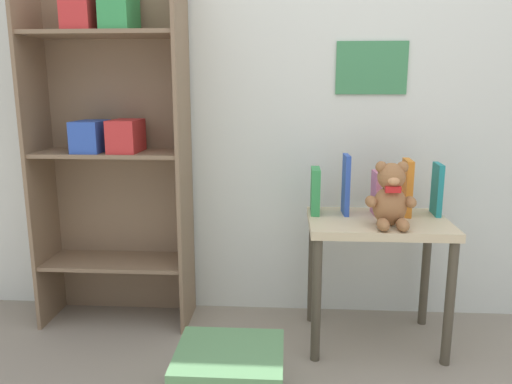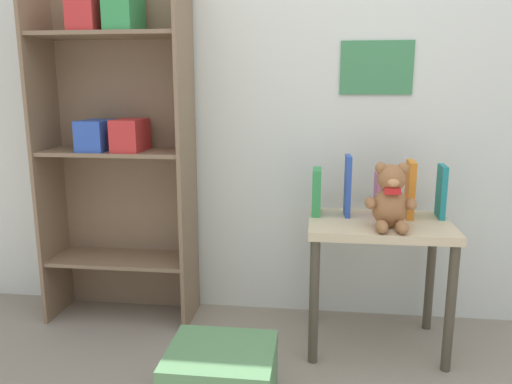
{
  "view_description": "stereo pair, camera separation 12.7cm",
  "coord_description": "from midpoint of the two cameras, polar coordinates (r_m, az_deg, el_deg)",
  "views": [
    {
      "loc": [
        -0.12,
        -1.08,
        1.14
      ],
      "look_at": [
        -0.26,
        1.09,
        0.67
      ],
      "focal_mm": 35.0,
      "sensor_mm": 36.0,
      "label": 1
    },
    {
      "loc": [
        0.0,
        -1.07,
        1.14
      ],
      "look_at": [
        -0.26,
        1.09,
        0.67
      ],
      "focal_mm": 35.0,
      "sensor_mm": 36.0,
      "label": 2
    }
  ],
  "objects": [
    {
      "name": "book_standing_pink",
      "position": [
        2.28,
        11.99,
        -0.11
      ],
      "size": [
        0.03,
        0.12,
        0.19
      ],
      "primitive_type": "cube",
      "rotation": [
        0.0,
        0.0,
        0.04
      ],
      "color": "#D17093",
      "rests_on": "display_table"
    },
    {
      "name": "book_standing_green",
      "position": [
        2.26,
        5.19,
        0.13
      ],
      "size": [
        0.04,
        0.14,
        0.21
      ],
      "primitive_type": "cube",
      "rotation": [
        0.0,
        0.0,
        -0.01
      ],
      "color": "#33934C",
      "rests_on": "display_table"
    },
    {
      "name": "book_standing_blue",
      "position": [
        2.25,
        8.65,
        0.83
      ],
      "size": [
        0.02,
        0.12,
        0.27
      ],
      "primitive_type": "cube",
      "rotation": [
        0.0,
        0.0,
        0.03
      ],
      "color": "#2D51B7",
      "rests_on": "display_table"
    },
    {
      "name": "storage_bin",
      "position": [
        1.89,
        -5.08,
        -20.68
      ],
      "size": [
        0.38,
        0.34,
        0.23
      ],
      "color": "#568956",
      "rests_on": "ground_plane"
    },
    {
      "name": "display_table",
      "position": [
        2.24,
        12.11,
        -5.44
      ],
      "size": [
        0.6,
        0.43,
        0.57
      ],
      "color": "beige",
      "rests_on": "ground_plane"
    },
    {
      "name": "book_standing_orange",
      "position": [
        2.3,
        15.36,
        0.5
      ],
      "size": [
        0.04,
        0.15,
        0.25
      ],
      "primitive_type": "cube",
      "rotation": [
        0.0,
        0.0,
        -0.05
      ],
      "color": "orange",
      "rests_on": "display_table"
    },
    {
      "name": "book_standing_teal",
      "position": [
        2.34,
        18.54,
        0.29
      ],
      "size": [
        0.03,
        0.13,
        0.23
      ],
      "primitive_type": "cube",
      "rotation": [
        0.0,
        0.0,
        -0.04
      ],
      "color": "teal",
      "rests_on": "display_table"
    },
    {
      "name": "teddy_bear",
      "position": [
        2.09,
        13.47,
        -0.57
      ],
      "size": [
        0.2,
        0.19,
        0.27
      ],
      "color": "#99663D",
      "rests_on": "display_table"
    },
    {
      "name": "wall_back",
      "position": [
        2.46,
        5.18,
        14.59
      ],
      "size": [
        4.8,
        0.07,
        2.5
      ],
      "color": "silver",
      "rests_on": "ground_plane"
    },
    {
      "name": "bookshelf_side",
      "position": [
        2.47,
        -17.55,
        6.94
      ],
      "size": [
        0.71,
        0.3,
        1.66
      ],
      "color": "#7F664C",
      "rests_on": "ground_plane"
    }
  ]
}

